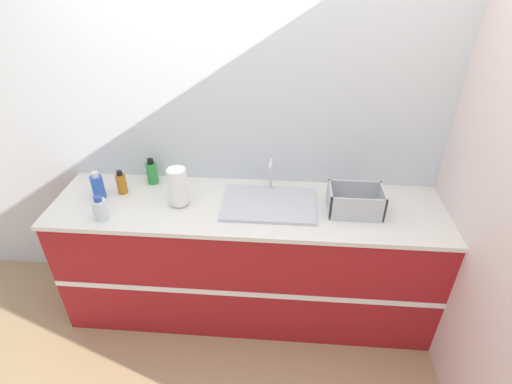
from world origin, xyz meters
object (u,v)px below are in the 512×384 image
Objects in this scene: bottle_amber at (122,183)px; bottle_green at (152,172)px; dish_rack at (355,203)px; sink at (269,203)px; bottle_clear at (100,209)px; paper_towel_roll at (178,187)px; bottle_blue at (98,187)px.

bottle_green reaches higher than bottle_amber.
bottle_amber is 0.21m from bottle_green.
sink is at bearing 176.32° from dish_rack.
bottle_clear is 0.46m from bottle_green.
paper_towel_roll is 1.63× the size of bottle_clear.
bottle_amber is (-1.49, 0.10, 0.01)m from dish_rack.
paper_towel_roll is 1.38× the size of bottle_green.
bottle_amber is at bearing 166.01° from paper_towel_roll.
bottle_green is (-1.33, 0.24, 0.02)m from dish_rack.
paper_towel_roll is 0.47m from bottle_clear.
bottle_clear is at bearing -113.80° from bottle_green.
bottle_amber is 0.90× the size of bottle_green.
paper_towel_roll is 0.53m from bottle_blue.
bottle_blue reaches higher than dish_rack.
bottle_green is at bearing 165.64° from sink.
sink is 1.02m from bottle_clear.
paper_towel_roll is 0.77× the size of dish_rack.
dish_rack reaches higher than bottle_clear.
bottle_blue is 0.15m from bottle_amber.
bottle_blue is (-1.09, -0.00, 0.07)m from sink.
dish_rack is at bearing -1.11° from bottle_blue.
sink is 3.58× the size of bottle_amber.
sink is 1.80× the size of dish_rack.
bottle_amber is at bearing 28.83° from bottle_blue.
paper_towel_roll reaches higher than bottle_clear.
bottle_green is at bearing 66.20° from bottle_clear.
paper_towel_roll is at bearing -3.34° from bottle_blue.
dish_rack is (1.09, -0.00, -0.06)m from paper_towel_roll.
bottle_green is at bearing 135.36° from paper_towel_roll.
bottle_clear is at bearing -94.97° from bottle_amber.
sink is 2.33× the size of paper_towel_roll.
bottle_blue is at bearing -179.88° from sink.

